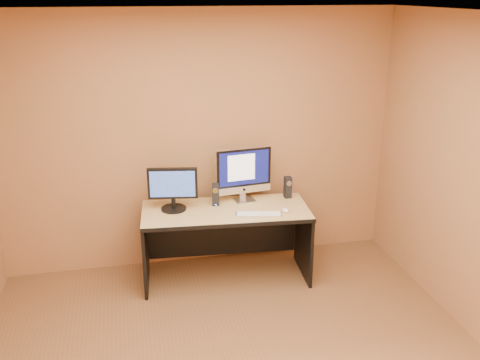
# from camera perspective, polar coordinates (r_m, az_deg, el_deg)

# --- Properties ---
(walls) EXTENTS (4.00, 4.00, 2.60)m
(walls) POSITION_cam_1_polar(r_m,az_deg,el_deg) (3.55, 0.39, -4.41)
(walls) COLOR #945A3C
(walls) RESTS_ON ground
(ceiling) EXTENTS (4.00, 4.00, 0.00)m
(ceiling) POSITION_cam_1_polar(r_m,az_deg,el_deg) (3.24, 0.44, 17.07)
(ceiling) COLOR white
(ceiling) RESTS_ON walls
(desk) EXTENTS (1.66, 0.83, 0.74)m
(desk) POSITION_cam_1_polar(r_m,az_deg,el_deg) (5.32, -1.50, -6.86)
(desk) COLOR tan
(desk) RESTS_ON ground
(imac) EXTENTS (0.59, 0.27, 0.55)m
(imac) POSITION_cam_1_polar(r_m,az_deg,el_deg) (5.28, 0.47, 0.59)
(imac) COLOR silver
(imac) RESTS_ON desk
(second_monitor) EXTENTS (0.52, 0.32, 0.42)m
(second_monitor) POSITION_cam_1_polar(r_m,az_deg,el_deg) (5.12, -7.17, -0.97)
(second_monitor) COLOR black
(second_monitor) RESTS_ON desk
(speaker_left) EXTENTS (0.08, 0.09, 0.22)m
(speaker_left) POSITION_cam_1_polar(r_m,az_deg,el_deg) (5.23, -2.61, -1.56)
(speaker_left) COLOR black
(speaker_left) RESTS_ON desk
(speaker_right) EXTENTS (0.07, 0.07, 0.22)m
(speaker_right) POSITION_cam_1_polar(r_m,az_deg,el_deg) (5.44, 5.12, -0.78)
(speaker_right) COLOR black
(speaker_right) RESTS_ON desk
(keyboard) EXTENTS (0.45, 0.20, 0.02)m
(keyboard) POSITION_cam_1_polar(r_m,az_deg,el_deg) (5.04, 2.01, -3.66)
(keyboard) COLOR silver
(keyboard) RESTS_ON desk
(mouse) EXTENTS (0.07, 0.11, 0.04)m
(mouse) POSITION_cam_1_polar(r_m,az_deg,el_deg) (5.12, 4.87, -3.21)
(mouse) COLOR white
(mouse) RESTS_ON desk
(cable_a) EXTENTS (0.08, 0.21, 0.01)m
(cable_a) POSITION_cam_1_polar(r_m,az_deg,el_deg) (5.47, 0.85, -1.79)
(cable_a) COLOR black
(cable_a) RESTS_ON desk
(cable_b) EXTENTS (0.10, 0.16, 0.01)m
(cable_b) POSITION_cam_1_polar(r_m,az_deg,el_deg) (5.47, 0.17, -1.77)
(cable_b) COLOR black
(cable_b) RESTS_ON desk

